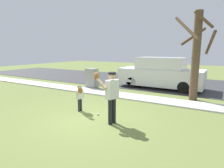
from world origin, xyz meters
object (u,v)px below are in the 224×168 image
(baseball, at_px, (98,114))
(parked_van_white, at_px, (161,74))
(person_adult, at_px, (111,92))
(street_tree_near, at_px, (196,53))
(person_child, at_px, (80,95))
(utility_cabinet, at_px, (92,78))

(baseball, distance_m, parked_van_white, 6.25)
(person_adult, xyz_separation_m, street_tree_near, (1.79, 4.54, 1.14))
(person_child, xyz_separation_m, baseball, (0.80, 0.03, -0.64))
(person_adult, distance_m, street_tree_near, 5.01)
(person_adult, height_order, street_tree_near, street_tree_near)
(person_child, relative_size, utility_cabinet, 0.84)
(baseball, height_order, parked_van_white, parked_van_white)
(street_tree_near, bearing_deg, parked_van_white, 136.95)
(person_child, height_order, baseball, person_child)
(street_tree_near, relative_size, parked_van_white, 0.81)
(utility_cabinet, xyz_separation_m, street_tree_near, (5.86, 0.12, 1.58))
(person_child, height_order, street_tree_near, street_tree_near)
(baseball, relative_size, utility_cabinet, 0.06)
(person_adult, relative_size, street_tree_near, 0.41)
(utility_cabinet, height_order, parked_van_white, parked_van_white)
(person_child, distance_m, baseball, 1.02)
(utility_cabinet, bearing_deg, street_tree_near, 1.17)
(street_tree_near, height_order, parked_van_white, street_tree_near)
(person_child, relative_size, street_tree_near, 0.25)
(person_adult, distance_m, utility_cabinet, 6.03)
(street_tree_near, distance_m, parked_van_white, 3.30)
(baseball, xyz_separation_m, utility_cabinet, (-3.26, 3.98, 0.57))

